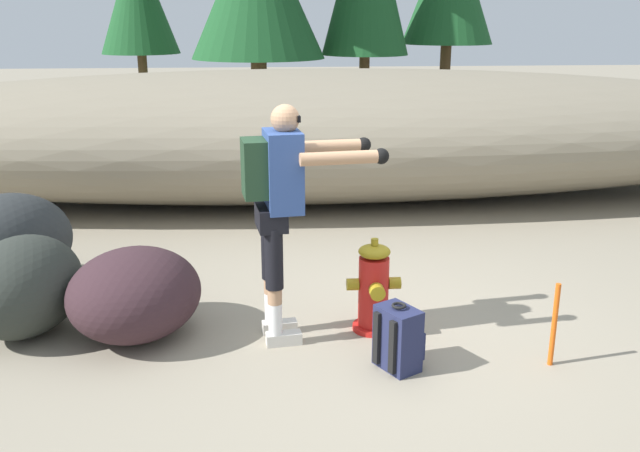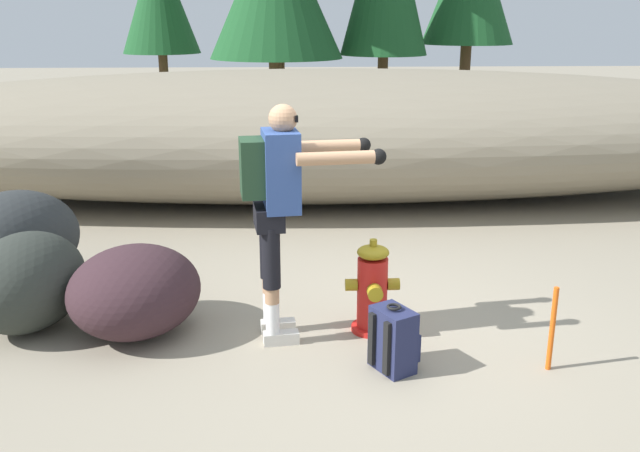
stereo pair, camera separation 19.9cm
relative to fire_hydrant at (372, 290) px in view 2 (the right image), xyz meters
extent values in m
cube|color=gray|center=(-0.09, -0.07, -0.36)|extent=(56.00, 56.00, 0.04)
ellipsoid|color=gray|center=(-0.09, 4.04, 0.50)|extent=(14.34, 3.20, 1.67)
cylinder|color=red|center=(0.00, 0.00, -0.32)|extent=(0.31, 0.31, 0.04)
cylinder|color=red|center=(0.00, 0.00, -0.02)|extent=(0.23, 0.23, 0.54)
ellipsoid|color=#9E8419|center=(0.00, 0.00, 0.30)|extent=(0.24, 0.24, 0.10)
cylinder|color=#9E8419|center=(0.00, 0.00, 0.37)|extent=(0.06, 0.06, 0.05)
cylinder|color=#9E8419|center=(-0.16, 0.00, 0.04)|extent=(0.09, 0.09, 0.09)
cylinder|color=#9E8419|center=(0.16, 0.00, 0.04)|extent=(0.09, 0.09, 0.09)
cylinder|color=#9E8419|center=(0.00, -0.15, 0.04)|extent=(0.11, 0.09, 0.11)
cube|color=beige|center=(-0.71, 0.01, -0.29)|extent=(0.27, 0.13, 0.09)
cylinder|color=white|center=(-0.77, 0.01, -0.13)|extent=(0.10, 0.10, 0.24)
cylinder|color=tan|center=(-0.77, 0.01, 0.05)|extent=(0.10, 0.10, 0.12)
cylinder|color=black|center=(-0.77, 0.01, 0.34)|extent=(0.13, 0.13, 0.45)
cube|color=beige|center=(-0.69, -0.18, -0.29)|extent=(0.27, 0.13, 0.09)
cylinder|color=white|center=(-0.75, -0.19, -0.13)|extent=(0.10, 0.10, 0.24)
cylinder|color=tan|center=(-0.75, -0.19, 0.05)|extent=(0.10, 0.10, 0.12)
cylinder|color=black|center=(-0.75, -0.19, 0.34)|extent=(0.13, 0.13, 0.45)
cube|color=black|center=(-0.76, -0.09, 0.61)|extent=(0.24, 0.34, 0.16)
cube|color=#2D4784|center=(-0.67, -0.08, 0.94)|extent=(0.28, 0.39, 0.56)
cube|color=#1E3823|center=(-0.87, -0.11, 0.97)|extent=(0.19, 0.30, 0.40)
sphere|color=tan|center=(-0.65, -0.08, 1.30)|extent=(0.20, 0.20, 0.20)
cube|color=black|center=(-0.57, -0.07, 1.31)|extent=(0.04, 0.15, 0.04)
cylinder|color=tan|center=(-0.33, 0.18, 1.06)|extent=(0.59, 0.16, 0.09)
sphere|color=black|center=(-0.06, 0.22, 1.06)|extent=(0.11, 0.11, 0.11)
cylinder|color=tan|center=(-0.28, -0.25, 1.06)|extent=(0.59, 0.16, 0.09)
sphere|color=black|center=(-0.01, -0.22, 1.06)|extent=(0.11, 0.11, 0.11)
cube|color=#23284C|center=(0.07, -0.60, -0.12)|extent=(0.32, 0.36, 0.44)
cube|color=#23284C|center=(0.18, -0.53, -0.18)|extent=(0.16, 0.21, 0.20)
torus|color=black|center=(0.07, -0.60, 0.12)|extent=(0.10, 0.10, 0.02)
cube|color=black|center=(-0.07, -0.58, -0.12)|extent=(0.05, 0.06, 0.37)
cube|color=black|center=(0.01, -0.73, -0.12)|extent=(0.05, 0.06, 0.37)
ellipsoid|color=#2B302B|center=(-2.62, 0.18, 0.04)|extent=(1.04, 1.19, 0.75)
ellipsoid|color=#362228|center=(-1.78, 0.05, 0.00)|extent=(1.29, 1.33, 0.67)
ellipsoid|color=#2C3031|center=(-3.04, 1.07, 0.09)|extent=(1.44, 1.46, 0.86)
cylinder|color=#47331E|center=(-3.61, 12.17, 0.39)|extent=(0.22, 0.22, 1.45)
cylinder|color=#47331E|center=(-0.85, 9.58, 0.40)|extent=(0.32, 0.32, 1.48)
cylinder|color=#47331E|center=(1.42, 10.18, 0.42)|extent=(0.22, 0.22, 1.50)
cylinder|color=#47331E|center=(3.41, 10.99, 0.51)|extent=(0.25, 0.25, 1.69)
cylinder|color=#E55914|center=(1.14, -0.65, -0.04)|extent=(0.04, 0.04, 0.60)
camera|label=1|loc=(-0.81, -4.72, 1.97)|focal=38.26mm
camera|label=2|loc=(-0.61, -4.73, 1.97)|focal=38.26mm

